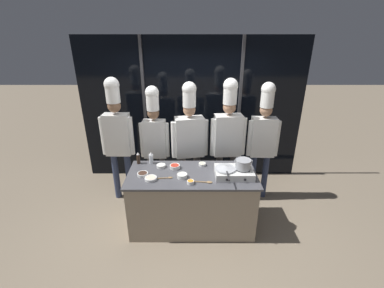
% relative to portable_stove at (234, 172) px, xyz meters
% --- Properties ---
extents(ground_plane, '(24.00, 24.00, 0.00)m').
position_rel_portable_stove_xyz_m(ground_plane, '(-0.58, 0.06, -0.94)').
color(ground_plane, '#7F705B').
extents(window_wall_back, '(4.18, 0.09, 2.70)m').
position_rel_portable_stove_xyz_m(window_wall_back, '(-0.58, 1.64, 0.41)').
color(window_wall_back, black).
rests_on(window_wall_back, ground_plane).
extents(demo_counter, '(1.82, 0.82, 0.88)m').
position_rel_portable_stove_xyz_m(demo_counter, '(-0.58, 0.06, -0.50)').
color(demo_counter, gray).
rests_on(demo_counter, ground_plane).
extents(portable_stove, '(0.52, 0.38, 0.12)m').
position_rel_portable_stove_xyz_m(portable_stove, '(0.00, 0.00, 0.00)').
color(portable_stove, silver).
rests_on(portable_stove, demo_counter).
extents(frying_pan, '(0.30, 0.52, 0.04)m').
position_rel_portable_stove_xyz_m(frying_pan, '(-0.12, -0.00, 0.08)').
color(frying_pan, '#ADAFB5').
rests_on(frying_pan, portable_stove).
extents(stock_pot, '(0.24, 0.22, 0.14)m').
position_rel_portable_stove_xyz_m(stock_pot, '(0.12, 0.00, 0.13)').
color(stock_pot, '#93969B').
rests_on(stock_pot, portable_stove).
extents(squeeze_bottle_clear, '(0.06, 0.06, 0.19)m').
position_rel_portable_stove_xyz_m(squeeze_bottle_clear, '(-1.20, 0.38, 0.03)').
color(squeeze_bottle_clear, white).
rests_on(squeeze_bottle_clear, demo_counter).
extents(squeeze_bottle_soy, '(0.05, 0.05, 0.19)m').
position_rel_portable_stove_xyz_m(squeeze_bottle_soy, '(-1.39, 0.37, 0.04)').
color(squeeze_bottle_soy, '#332319').
rests_on(squeeze_bottle_soy, demo_counter).
extents(prep_bowl_chicken, '(0.17, 0.17, 0.04)m').
position_rel_portable_stove_xyz_m(prep_bowl_chicken, '(-1.14, -0.11, -0.03)').
color(prep_bowl_chicken, white).
rests_on(prep_bowl_chicken, demo_counter).
extents(prep_bowl_noodles, '(0.11, 0.11, 0.04)m').
position_rel_portable_stove_xyz_m(prep_bowl_noodles, '(-0.43, 0.31, -0.03)').
color(prep_bowl_noodles, white).
rests_on(prep_bowl_noodles, demo_counter).
extents(prep_bowl_garlic, '(0.13, 0.13, 0.04)m').
position_rel_portable_stove_xyz_m(prep_bowl_garlic, '(-1.04, 0.25, -0.03)').
color(prep_bowl_garlic, white).
rests_on(prep_bowl_garlic, demo_counter).
extents(prep_bowl_chili_flakes, '(0.15, 0.15, 0.05)m').
position_rel_portable_stove_xyz_m(prep_bowl_chili_flakes, '(-0.83, 0.22, -0.02)').
color(prep_bowl_chili_flakes, white).
rests_on(prep_bowl_chili_flakes, demo_counter).
extents(prep_bowl_bean_sprouts, '(0.14, 0.14, 0.06)m').
position_rel_portable_stove_xyz_m(prep_bowl_bean_sprouts, '(-0.71, -0.05, -0.02)').
color(prep_bowl_bean_sprouts, white).
rests_on(prep_bowl_bean_sprouts, demo_counter).
extents(prep_bowl_soy_glaze, '(0.15, 0.15, 0.04)m').
position_rel_portable_stove_xyz_m(prep_bowl_soy_glaze, '(-1.26, 0.01, -0.03)').
color(prep_bowl_soy_glaze, white).
rests_on(prep_bowl_soy_glaze, demo_counter).
extents(prep_bowl_carrots, '(0.10, 0.10, 0.05)m').
position_rel_portable_stove_xyz_m(prep_bowl_carrots, '(-0.60, -0.21, -0.03)').
color(prep_bowl_carrots, white).
rests_on(prep_bowl_carrots, demo_counter).
extents(serving_spoon_slotted, '(0.21, 0.05, 0.02)m').
position_rel_portable_stove_xyz_m(serving_spoon_slotted, '(-0.91, -0.07, -0.05)').
color(serving_spoon_slotted, olive).
rests_on(serving_spoon_slotted, demo_counter).
extents(serving_spoon_solid, '(0.24, 0.06, 0.02)m').
position_rel_portable_stove_xyz_m(serving_spoon_solid, '(-0.38, -0.18, -0.05)').
color(serving_spoon_solid, olive).
rests_on(serving_spoon_solid, demo_counter).
extents(chef_head, '(0.53, 0.23, 2.12)m').
position_rel_portable_stove_xyz_m(chef_head, '(-1.79, 0.78, 0.32)').
color(chef_head, '#2D3856').
rests_on(chef_head, ground_plane).
extents(chef_sous, '(0.48, 0.21, 1.98)m').
position_rel_portable_stove_xyz_m(chef_sous, '(-1.19, 0.82, 0.24)').
color(chef_sous, '#4C4C51').
rests_on(chef_sous, ground_plane).
extents(chef_line, '(0.60, 0.32, 2.04)m').
position_rel_portable_stove_xyz_m(chef_line, '(-0.62, 0.81, 0.22)').
color(chef_line, '#4C4C51').
rests_on(chef_line, ground_plane).
extents(chef_pastry, '(0.58, 0.26, 2.10)m').
position_rel_portable_stove_xyz_m(chef_pastry, '(0.01, 0.79, 0.28)').
color(chef_pastry, '#4C4C51').
rests_on(chef_pastry, ground_plane).
extents(chef_apprentice, '(0.52, 0.22, 2.04)m').
position_rel_portable_stove_xyz_m(chef_apprentice, '(0.59, 0.81, 0.27)').
color(chef_apprentice, '#2D3856').
rests_on(chef_apprentice, ground_plane).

